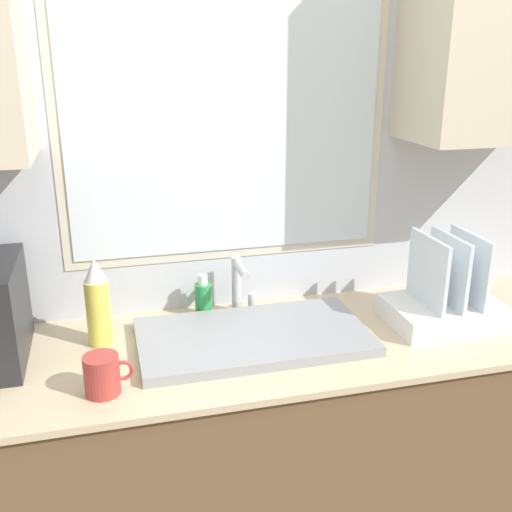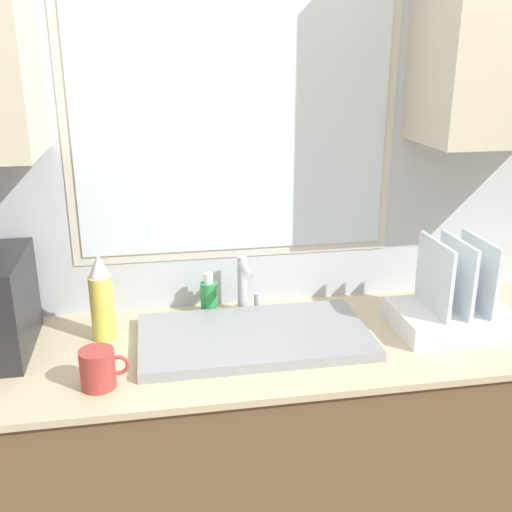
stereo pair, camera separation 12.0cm
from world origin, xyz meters
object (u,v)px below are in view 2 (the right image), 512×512
at_px(mug_near_sink, 98,369).
at_px(faucet, 245,282).
at_px(dish_rack, 452,309).
at_px(soap_bottle, 209,297).
at_px(spray_bottle, 102,299).

bearing_deg(mug_near_sink, faucet, 40.52).
height_order(faucet, dish_rack, dish_rack).
xyz_separation_m(faucet, soap_bottle, (-0.12, 0.02, -0.05)).
bearing_deg(dish_rack, mug_near_sink, -171.72).
relative_size(dish_rack, soap_bottle, 2.49).
bearing_deg(dish_rack, soap_bottle, 161.45).
bearing_deg(spray_bottle, dish_rack, -6.84).
xyz_separation_m(dish_rack, mug_near_sink, (-1.05, -0.15, -0.01)).
bearing_deg(soap_bottle, spray_bottle, -160.26).
xyz_separation_m(spray_bottle, mug_near_sink, (0.00, -0.28, -0.08)).
bearing_deg(faucet, soap_bottle, 170.21).
bearing_deg(faucet, dish_rack, -20.13).
bearing_deg(soap_bottle, faucet, -9.79).
xyz_separation_m(dish_rack, soap_bottle, (-0.73, 0.24, -0.01)).
relative_size(faucet, spray_bottle, 0.71).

